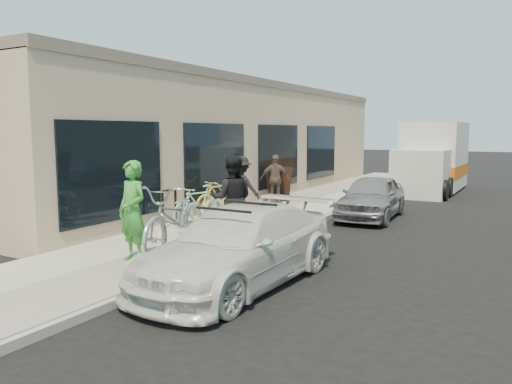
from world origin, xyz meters
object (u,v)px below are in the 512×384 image
at_px(sedan_white, 239,246).
at_px(man_standing, 232,199).
at_px(sedan_silver, 372,197).
at_px(moving_truck, 432,161).
at_px(tandem_bike, 176,218).
at_px(bike_rack, 169,204).
at_px(cruiser_bike_a, 199,205).
at_px(bystander_a, 241,187).
at_px(cruiser_bike_b, 230,197).
at_px(bystander_b, 275,179).
at_px(cruiser_bike_c, 220,197).
at_px(woman_rider, 132,211).
at_px(sandwich_board, 279,183).

distance_m(sedan_white, man_standing, 2.50).
relative_size(sedan_silver, moving_truck, 0.62).
bearing_deg(sedan_silver, sedan_white, -93.87).
relative_size(moving_truck, tandem_bike, 2.23).
distance_m(bike_rack, sedan_white, 4.61).
height_order(cruiser_bike_a, bystander_a, bystander_a).
xyz_separation_m(cruiser_bike_a, cruiser_bike_b, (-0.40, 2.05, -0.05)).
relative_size(moving_truck, bystander_a, 3.49).
xyz_separation_m(sedan_silver, bystander_b, (-3.27, 0.31, 0.33)).
bearing_deg(sedan_white, bystander_a, 123.75).
bearing_deg(sedan_silver, moving_truck, 84.68).
distance_m(moving_truck, cruiser_bike_b, 10.25).
xyz_separation_m(bike_rack, cruiser_bike_c, (0.22, 1.93, -0.05)).
distance_m(moving_truck, woman_rider, 15.19).
height_order(tandem_bike, man_standing, man_standing).
bearing_deg(bystander_b, man_standing, -102.12).
bearing_deg(cruiser_bike_b, woman_rider, -78.85).
height_order(tandem_bike, bystander_a, bystander_a).
bearing_deg(bystander_a, sedan_silver, -142.86).
relative_size(bike_rack, sedan_silver, 0.25).
xyz_separation_m(bike_rack, man_standing, (2.29, -0.74, 0.36)).
height_order(bike_rack, bystander_b, bystander_b).
distance_m(sedan_silver, moving_truck, 7.69).
bearing_deg(sedan_white, cruiser_bike_a, 136.84).
xyz_separation_m(sedan_white, sedan_silver, (0.05, 7.14, -0.01)).
distance_m(bike_rack, bystander_b, 4.73).
relative_size(sandwich_board, tandem_bike, 0.43).
distance_m(moving_truck, bystander_b, 8.15).
distance_m(bike_rack, cruiser_bike_a, 0.74).
height_order(woman_rider, cruiser_bike_a, woman_rider).
relative_size(sandwich_board, bystander_a, 0.67).
bearing_deg(cruiser_bike_b, bystander_b, 76.38).
bearing_deg(bystander_a, sedan_white, 118.11).
distance_m(moving_truck, bystander_a, 10.56).
relative_size(bike_rack, man_standing, 0.50).
relative_size(sedan_white, cruiser_bike_a, 2.68).
distance_m(sedan_white, woman_rider, 2.15).
relative_size(moving_truck, woman_rider, 3.19).
height_order(sandwich_board, man_standing, man_standing).
bearing_deg(cruiser_bike_b, cruiser_bike_a, -82.76).
distance_m(sedan_silver, bystander_b, 3.30).
relative_size(cruiser_bike_b, cruiser_bike_c, 1.00).
relative_size(sandwich_board, sedan_white, 0.25).
xyz_separation_m(sandwich_board, woman_rider, (1.42, -8.52, 0.34)).
height_order(bike_rack, moving_truck, moving_truck).
height_order(man_standing, cruiser_bike_c, man_standing).
bearing_deg(cruiser_bike_a, man_standing, -21.65).
bearing_deg(moving_truck, sandwich_board, -120.60).
distance_m(tandem_bike, cruiser_bike_b, 5.06).
xyz_separation_m(sandwich_board, man_standing, (2.11, -6.30, 0.35)).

